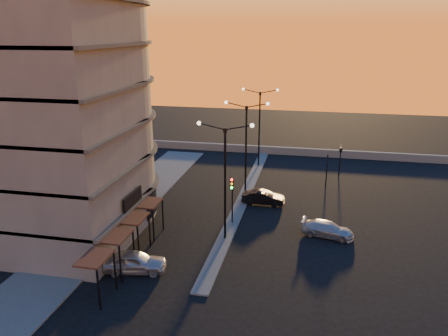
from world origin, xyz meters
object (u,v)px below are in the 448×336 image
car_hatchback (134,262)px  car_wagon (327,229)px  car_sedan (263,197)px  streetlamp_mid (246,141)px  traffic_light_main (232,193)px

car_hatchback → car_wagon: size_ratio=1.04×
car_sedan → streetlamp_mid: bearing=46.1°
car_wagon → car_hatchback: bearing=133.8°
streetlamp_mid → car_sedan: (2.05, -2.01, -4.93)m
streetlamp_mid → traffic_light_main: 7.62m
streetlamp_mid → car_wagon: (8.00, -7.77, -4.98)m
streetlamp_mid → car_hatchback: (-5.11, -16.09, -4.85)m
car_sedan → car_wagon: bearing=-133.7°
car_hatchback → car_sedan: size_ratio=1.09×
car_sedan → car_wagon: 8.28m
streetlamp_mid → traffic_light_main: size_ratio=2.24×
traffic_light_main → car_wagon: 8.34m
traffic_light_main → car_sedan: 5.95m
traffic_light_main → car_wagon: size_ratio=1.01×
streetlamp_mid → car_hatchback: bearing=-107.6°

